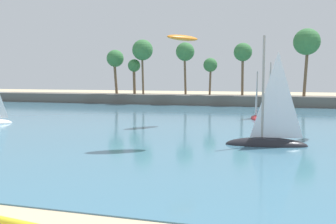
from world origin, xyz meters
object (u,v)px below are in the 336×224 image
(sailboat_near_shore, at_px, (269,107))
(sailboat_far_left, at_px, (268,135))
(kite_aloft_drifting_left, at_px, (183,38))
(sailboat_mid_bay, at_px, (256,114))

(sailboat_near_shore, bearing_deg, sailboat_far_left, -88.72)
(kite_aloft_drifting_left, bearing_deg, sailboat_mid_bay, 172.55)
(sailboat_mid_bay, relative_size, kite_aloft_drifting_left, 1.48)
(sailboat_near_shore, bearing_deg, kite_aloft_drifting_left, -114.33)
(sailboat_far_left, bearing_deg, sailboat_mid_bay, 95.95)
(sailboat_near_shore, xyz_separation_m, sailboat_far_left, (0.63, -28.32, 0.09))
(sailboat_near_shore, relative_size, kite_aloft_drifting_left, 1.86)
(sailboat_near_shore, xyz_separation_m, sailboat_mid_bay, (-1.24, -10.36, -0.14))
(sailboat_near_shore, relative_size, sailboat_far_left, 0.88)
(kite_aloft_drifting_left, bearing_deg, sailboat_near_shore, -170.32)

